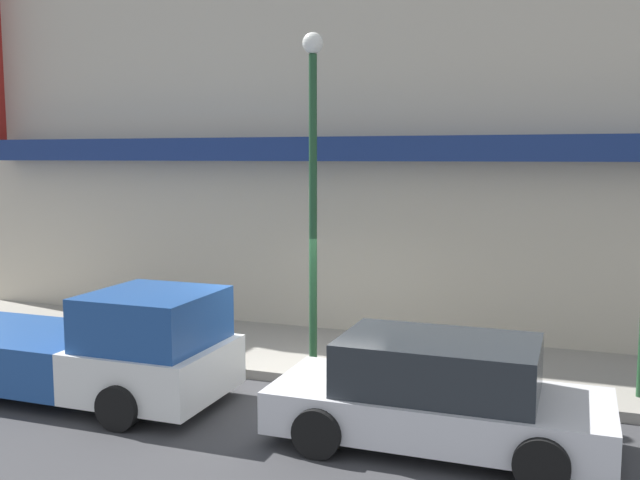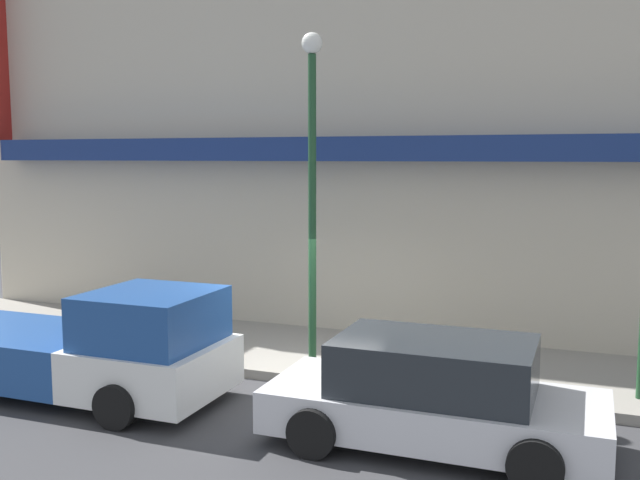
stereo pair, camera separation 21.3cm
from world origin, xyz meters
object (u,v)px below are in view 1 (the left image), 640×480
object	(u,v)px
pickup_truck	(89,350)
fire_hydrant	(432,353)
street_lamp	(313,164)
parked_car	(438,394)

from	to	relation	value
pickup_truck	fire_hydrant	size ratio (longest dim) A/B	7.47
fire_hydrant	street_lamp	xyz separation A→B (m)	(-2.05, -0.43, 3.27)
fire_hydrant	street_lamp	world-z (taller)	street_lamp
street_lamp	parked_car	bearing A→B (deg)	-40.28
parked_car	fire_hydrant	xyz separation A→B (m)	(-0.60, 2.68, -0.19)
parked_car	street_lamp	distance (m)	4.64
parked_car	fire_hydrant	bearing A→B (deg)	103.10
parked_car	street_lamp	bearing A→B (deg)	140.14
parked_car	fire_hydrant	distance (m)	2.75
pickup_truck	street_lamp	world-z (taller)	street_lamp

